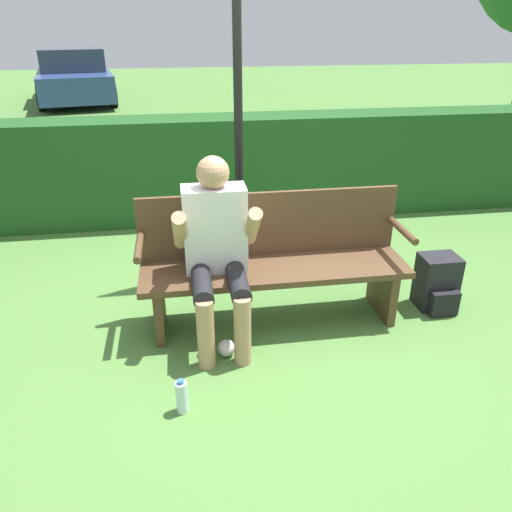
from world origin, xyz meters
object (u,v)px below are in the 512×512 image
backpack (437,283)px  parked_car (74,77)px  park_bench (273,260)px  signpost (238,86)px  water_bottle (182,397)px  person_seated (217,244)px

backpack → parked_car: (-4.40, 10.98, 0.42)m
park_bench → signpost: 1.38m
backpack → parked_car: size_ratio=0.10×
park_bench → parked_car: size_ratio=0.44×
park_bench → water_bottle: size_ratio=8.58×
park_bench → backpack: park_bench is taller
backpack → water_bottle: backpack is taller
water_bottle → parked_car: bearing=101.7°
backpack → water_bottle: (-1.94, -0.85, -0.09)m
parked_car → park_bench: bearing=-174.5°
person_seated → parked_car: (-2.73, 11.05, -0.06)m
parked_car → person_seated: bearing=-176.7°
water_bottle → parked_car: size_ratio=0.05×
backpack → signpost: bearing=146.7°
water_bottle → parked_car: (-2.45, 11.83, 0.51)m
backpack → signpost: signpost is taller
signpost → park_bench: bearing=-81.2°
backpack → signpost: size_ratio=0.15×
person_seated → parked_car: bearing=103.9°
parked_car → backpack: bearing=-168.8°
water_bottle → signpost: 2.34m
water_bottle → signpost: signpost is taller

